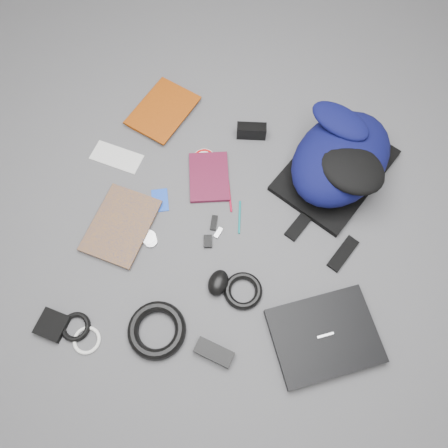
% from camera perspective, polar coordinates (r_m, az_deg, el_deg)
% --- Properties ---
extents(ground, '(4.00, 4.00, 0.00)m').
position_cam_1_polar(ground, '(1.56, -0.00, -0.29)').
color(ground, '#4F4F51').
rests_on(ground, ground).
extents(backpack, '(0.49, 0.57, 0.20)m').
position_cam_1_polar(backpack, '(1.62, 15.03, 8.32)').
color(backpack, '#070932').
rests_on(backpack, ground).
extents(laptop, '(0.41, 0.38, 0.03)m').
position_cam_1_polar(laptop, '(1.47, 12.97, -14.06)').
color(laptop, black).
rests_on(laptop, ground).
extents(textbook_red, '(0.26, 0.31, 0.03)m').
position_cam_1_polar(textbook_red, '(1.85, -10.58, 15.63)').
color(textbook_red, '#823107').
rests_on(textbook_red, ground).
extents(comic_book, '(0.23, 0.30, 0.02)m').
position_cam_1_polar(comic_book, '(1.63, -16.41, 0.98)').
color(comic_book, '#C4770E').
rests_on(comic_book, ground).
extents(envelope, '(0.20, 0.11, 0.00)m').
position_cam_1_polar(envelope, '(1.73, -13.85, 8.48)').
color(envelope, silver).
rests_on(envelope, ground).
extents(dvd_case, '(0.20, 0.24, 0.02)m').
position_cam_1_polar(dvd_case, '(1.63, -1.96, 6.17)').
color(dvd_case, '#470D21').
rests_on(dvd_case, ground).
extents(compact_camera, '(0.12, 0.06, 0.06)m').
position_cam_1_polar(compact_camera, '(1.72, 3.60, 12.02)').
color(compact_camera, black).
rests_on(compact_camera, ground).
extents(sticker_disc, '(0.10, 0.10, 0.00)m').
position_cam_1_polar(sticker_disc, '(1.68, -2.62, 8.55)').
color(sticker_disc, silver).
rests_on(sticker_disc, ground).
extents(pen_teal, '(0.03, 0.12, 0.01)m').
position_cam_1_polar(pen_teal, '(1.57, 2.04, 0.91)').
color(pen_teal, '#0D7676').
rests_on(pen_teal, ground).
extents(pen_red, '(0.06, 0.13, 0.01)m').
position_cam_1_polar(pen_red, '(1.60, 0.73, 3.81)').
color(pen_red, '#B50D2F').
rests_on(pen_red, ground).
extents(id_badge, '(0.09, 0.11, 0.00)m').
position_cam_1_polar(id_badge, '(1.61, -8.36, 3.08)').
color(id_badge, blue).
rests_on(id_badge, ground).
extents(usb_black, '(0.03, 0.06, 0.01)m').
position_cam_1_polar(usb_black, '(1.56, -1.33, 0.16)').
color(usb_black, black).
rests_on(usb_black, ground).
extents(usb_silver, '(0.03, 0.04, 0.01)m').
position_cam_1_polar(usb_silver, '(1.54, -0.75, -1.15)').
color(usb_silver, '#A5A5A8').
rests_on(usb_silver, ground).
extents(key_fob, '(0.04, 0.05, 0.01)m').
position_cam_1_polar(key_fob, '(1.53, -2.11, -2.29)').
color(key_fob, black).
rests_on(key_fob, ground).
extents(mouse, '(0.07, 0.10, 0.05)m').
position_cam_1_polar(mouse, '(1.46, -0.77, -7.68)').
color(mouse, black).
rests_on(mouse, ground).
extents(headphone_left, '(0.06, 0.06, 0.01)m').
position_cam_1_polar(headphone_left, '(1.55, -9.51, -2.26)').
color(headphone_left, '#B3B3B5').
rests_on(headphone_left, ground).
extents(headphone_right, '(0.06, 0.06, 0.01)m').
position_cam_1_polar(headphone_right, '(1.56, -9.83, -1.75)').
color(headphone_right, silver).
rests_on(headphone_right, ground).
extents(cable_coil, '(0.17, 0.17, 0.03)m').
position_cam_1_polar(cable_coil, '(1.47, 2.50, -8.71)').
color(cable_coil, black).
rests_on(cable_coil, ground).
extents(power_brick, '(0.13, 0.07, 0.03)m').
position_cam_1_polar(power_brick, '(1.43, -1.31, -16.42)').
color(power_brick, black).
rests_on(power_brick, ground).
extents(power_cord_coil, '(0.22, 0.22, 0.04)m').
position_cam_1_polar(power_cord_coil, '(1.45, -8.77, -13.54)').
color(power_cord_coil, black).
rests_on(power_cord_coil, ground).
extents(pouch, '(0.10, 0.10, 0.02)m').
position_cam_1_polar(pouch, '(1.55, -21.53, -12.17)').
color(pouch, black).
rests_on(pouch, ground).
extents(earbud_coil, '(0.13, 0.13, 0.02)m').
position_cam_1_polar(earbud_coil, '(1.53, -18.81, -12.60)').
color(earbud_coil, black).
rests_on(earbud_coil, ground).
extents(white_cable_coil, '(0.10, 0.10, 0.01)m').
position_cam_1_polar(white_cable_coil, '(1.51, -17.49, -14.28)').
color(white_cable_coil, white).
rests_on(white_cable_coil, ground).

